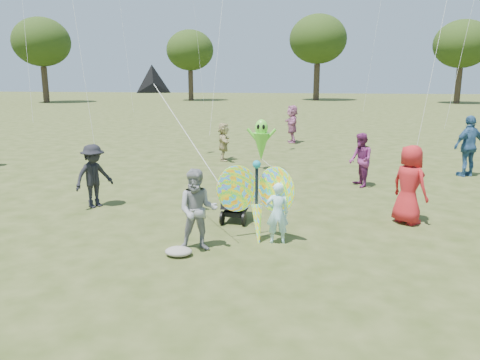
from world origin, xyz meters
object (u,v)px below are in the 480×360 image
crowd_e (361,160)px  crowd_b (94,176)px  adult_man (198,210)px  crowd_j (292,124)px  child_girl (277,213)px  jogging_stroller (236,193)px  crowd_c (469,146)px  alien_kite (261,142)px  crowd_a (409,185)px  butterfly_kite (257,200)px  crowd_d (224,142)px

crowd_e → crowd_b: bearing=-78.7°
adult_man → crowd_j: crowd_j is taller
child_girl → jogging_stroller: 1.70m
crowd_e → crowd_j: 9.26m
jogging_stroller → child_girl: bearing=-47.7°
child_girl → crowd_c: bearing=-136.9°
child_girl → crowd_j: bearing=-97.3°
crowd_b → crowd_c: 11.48m
adult_man → alien_kite: size_ratio=0.89×
alien_kite → adult_man: bearing=-92.8°
adult_man → crowd_e: bearing=48.9°
child_girl → alien_kite: (-1.04, 7.14, 0.37)m
crowd_b → alien_kite: alien_kite is taller
child_girl → crowd_c: size_ratio=0.61×
crowd_j → jogging_stroller: 12.72m
adult_man → alien_kite: alien_kite is taller
crowd_a → crowd_c: (2.88, 5.38, 0.11)m
alien_kite → crowd_a: bearing=-55.3°
crowd_a → alien_kite: 6.66m
butterfly_kite → crowd_j: bearing=89.3°
butterfly_kite → crowd_b: bearing=157.0°
crowd_a → jogging_stroller: crowd_a is taller
child_girl → jogging_stroller: bearing=-61.2°
crowd_j → butterfly_kite: crowd_j is taller
crowd_a → crowd_j: 12.73m
butterfly_kite → alien_kite: bearing=95.1°
crowd_d → jogging_stroller: size_ratio=1.32×
child_girl → alien_kite: 7.23m
jogging_stroller → crowd_c: bearing=45.8°
butterfly_kite → alien_kite: alien_kite is taller
child_girl → crowd_d: (-2.63, 8.72, 0.12)m
adult_man → crowd_d: bearing=87.8°
crowd_b → crowd_d: bearing=16.3°
child_girl → crowd_d: size_ratio=0.83×
adult_man → alien_kite: (0.38, 7.74, 0.20)m
crowd_j → crowd_b: bearing=-28.5°
child_girl → crowd_a: (2.75, 1.67, 0.27)m
child_girl → crowd_e: bearing=-120.4°
crowd_d → alien_kite: alien_kite is taller
crowd_e → butterfly_kite: size_ratio=0.87×
crowd_e → crowd_j: bearing=-179.8°
child_girl → crowd_j: crowd_j is taller
crowd_b → jogging_stroller: (3.60, -0.54, -0.17)m
child_girl → adult_man: (-1.43, -0.60, 0.17)m
crowd_j → jogging_stroller: size_ratio=1.65×
jogging_stroller → crowd_j: bearing=91.8°
crowd_d → butterfly_kite: size_ratio=0.80×
crowd_c → crowd_e: size_ratio=1.25×
child_girl → crowd_a: bearing=-156.9°
child_girl → butterfly_kite: size_ratio=0.67×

